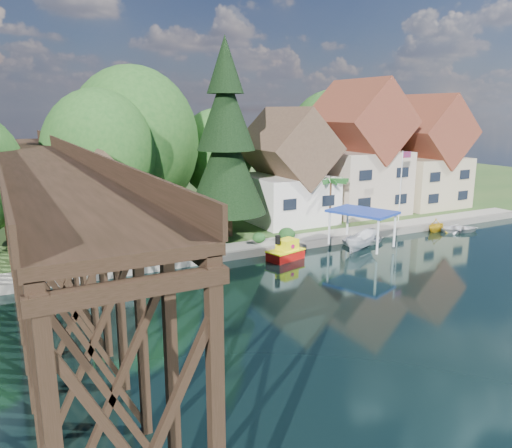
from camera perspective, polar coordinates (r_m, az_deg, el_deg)
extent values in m
plane|color=black|center=(33.11, 7.47, -7.01)|extent=(140.00, 140.00, 0.00)
cube|color=#2A4F1F|center=(62.98, -10.62, 2.67)|extent=(140.00, 52.00, 0.50)
cube|color=slate|center=(41.47, 5.65, -2.40)|extent=(60.00, 0.40, 0.62)
cube|color=gray|center=(43.54, 6.92, -1.39)|extent=(50.00, 2.60, 0.06)
cube|color=black|center=(14.60, -16.27, -17.30)|extent=(4.00, 0.36, 8.00)
cube|color=black|center=(17.41, -18.50, -12.29)|extent=(4.00, 0.36, 8.00)
cube|color=black|center=(20.35, -20.04, -8.69)|extent=(4.00, 0.36, 8.00)
cube|color=black|center=(23.35, -21.17, -6.00)|extent=(4.00, 0.36, 8.00)
cube|color=black|center=(26.40, -22.03, -3.93)|extent=(4.00, 0.36, 8.00)
cube|color=black|center=(29.48, -22.71, -2.29)|extent=(4.00, 0.36, 8.00)
cube|color=black|center=(32.58, -23.26, -0.96)|extent=(4.00, 0.36, 8.00)
cube|color=black|center=(35.70, -23.71, 0.14)|extent=(4.00, 0.36, 8.00)
cube|color=black|center=(38.83, -24.09, 1.07)|extent=(4.00, 0.36, 8.00)
cube|color=black|center=(41.98, -24.42, 1.85)|extent=(4.00, 0.36, 8.00)
cube|color=black|center=(45.13, -24.69, 2.53)|extent=(4.00, 0.36, 8.00)
cube|color=black|center=(48.29, -24.94, 3.11)|extent=(4.00, 0.36, 8.00)
cube|color=black|center=(51.45, -25.15, 3.63)|extent=(4.00, 0.36, 8.00)
cube|color=black|center=(31.46, -27.03, 5.73)|extent=(0.35, 44.00, 0.35)
cube|color=black|center=(31.70, -20.69, 6.35)|extent=(0.35, 44.00, 0.35)
cube|color=black|center=(31.50, -23.90, 6.59)|extent=(4.00, 44.00, 0.30)
cube|color=black|center=(31.66, -20.36, 7.92)|extent=(0.12, 44.00, 0.80)
cube|color=silver|center=(49.10, 3.51, 2.96)|extent=(7.50, 8.00, 4.50)
cube|color=#4E3629|center=(48.49, 3.59, 8.73)|extent=(7.64, 8.64, 7.64)
cube|color=black|center=(44.59, 3.90, 2.23)|extent=(1.35, 0.08, 1.00)
cube|color=black|center=(46.90, 8.27, 2.66)|extent=(1.35, 0.08, 1.00)
cube|color=#BCA893|center=(54.50, 11.39, 4.79)|extent=(8.50, 8.50, 6.50)
cube|color=maroon|center=(54.00, 11.69, 11.43)|extent=(8.65, 9.18, 8.65)
cube|color=black|center=(49.69, 12.38, 4.35)|extent=(1.53, 0.08, 1.00)
cube|color=black|center=(52.86, 16.35, 4.63)|extent=(1.53, 0.08, 1.00)
cube|color=tan|center=(60.28, 18.36, 4.67)|extent=(8.00, 8.00, 5.50)
cube|color=maroon|center=(59.79, 18.74, 10.01)|extent=(8.15, 8.64, 8.15)
cube|color=black|center=(55.88, 19.74, 4.25)|extent=(1.44, 0.08, 1.00)
cube|color=black|center=(59.24, 22.69, 4.46)|extent=(1.44, 0.08, 1.00)
cube|color=silver|center=(41.42, -17.16, -0.17)|extent=(5.00, 5.00, 3.50)
cube|color=#4E3629|center=(40.80, -17.49, 4.69)|extent=(5.09, 5.40, 5.09)
cube|color=black|center=(38.71, -18.49, -0.89)|extent=(0.90, 0.08, 1.00)
cube|color=black|center=(39.23, -14.46, -0.45)|extent=(0.90, 0.08, 1.00)
cylinder|color=#382314|center=(45.83, -17.05, 1.70)|extent=(0.50, 0.50, 4.50)
ellipsoid|color=#1D4D1B|center=(45.20, -17.45, 7.61)|extent=(4.40, 4.40, 5.06)
cylinder|color=#382314|center=(50.48, -13.50, 3.16)|extent=(0.50, 0.50, 4.95)
ellipsoid|color=#1D4D1B|center=(49.90, -13.81, 9.08)|extent=(5.00, 5.00, 5.75)
cylinder|color=#382314|center=(54.35, -4.52, 3.67)|extent=(0.50, 0.50, 4.05)
ellipsoid|color=#1D4D1B|center=(53.83, -4.60, 8.17)|extent=(4.00, 4.00, 4.60)
cylinder|color=#382314|center=(61.73, 8.41, 4.90)|extent=(0.50, 0.50, 4.50)
ellipsoid|color=#1D4D1B|center=(61.26, 8.56, 9.30)|extent=(4.60, 4.60, 5.29)
cylinder|color=#382314|center=(63.90, 16.35, 4.37)|extent=(0.50, 0.50, 3.60)
ellipsoid|color=#1D4D1B|center=(63.48, 16.57, 7.77)|extent=(3.80, 3.80, 4.37)
ellipsoid|color=#17421A|center=(37.32, -10.97, -2.80)|extent=(1.98, 1.98, 1.53)
ellipsoid|color=#17421A|center=(38.23, -8.23, -2.58)|extent=(1.54, 1.54, 1.19)
ellipsoid|color=#17421A|center=(38.40, -5.18, -2.03)|extent=(2.20, 2.20, 1.70)
ellipsoid|color=#17421A|center=(36.83, -15.53, -3.39)|extent=(1.76, 1.76, 1.36)
ellipsoid|color=#17421A|center=(40.85, 0.33, -1.43)|extent=(1.54, 1.54, 1.19)
ellipsoid|color=#17421A|center=(41.79, 3.55, -1.01)|extent=(1.76, 1.76, 1.36)
cylinder|color=#382314|center=(43.26, -3.32, 0.64)|extent=(0.92, 0.92, 3.07)
cone|color=black|center=(42.52, -3.40, 6.71)|extent=(6.75, 6.75, 8.18)
cone|color=black|center=(42.27, -3.49, 12.93)|extent=(4.91, 4.91, 6.65)
cone|color=black|center=(42.43, -3.56, 17.77)|extent=(3.07, 3.07, 4.60)
cylinder|color=#382314|center=(47.29, 8.36, 2.24)|extent=(0.41, 0.41, 4.13)
ellipsoid|color=#1A501E|center=(46.93, 8.45, 4.94)|extent=(4.07, 4.07, 0.94)
cylinder|color=white|center=(50.22, 16.19, 4.10)|extent=(0.10, 0.10, 6.93)
cube|color=#B4140C|center=(50.24, 16.87, 7.60)|extent=(0.99, 0.05, 0.59)
cube|color=#AE0E0B|center=(38.35, 3.38, -3.61)|extent=(3.09, 2.17, 0.75)
cube|color=#FFF80D|center=(38.24, 3.39, -3.03)|extent=(3.21, 2.29, 0.09)
cube|color=#FFF80D|center=(38.26, 3.59, -2.41)|extent=(1.73, 1.47, 0.93)
cylinder|color=black|center=(37.39, 2.52, -1.80)|extent=(0.41, 0.41, 0.65)
cylinder|color=#AB0D58|center=(37.88, 4.22, -2.58)|extent=(0.34, 0.16, 0.34)
cylinder|color=#AB0D58|center=(38.65, 2.97, -2.25)|extent=(0.34, 0.16, 0.34)
cylinder|color=#AB0D58|center=(38.79, 4.35, -2.21)|extent=(0.16, 0.34, 0.34)
imported|color=silver|center=(43.73, 12.34, -1.70)|extent=(4.20, 3.21, 0.81)
imported|color=white|center=(41.87, 11.92, -1.80)|extent=(4.35, 2.87, 1.57)
cube|color=#1937A7|center=(41.35, 12.07, 1.38)|extent=(5.02, 5.94, 0.19)
cylinder|color=white|center=(41.88, 15.56, -0.65)|extent=(0.19, 0.19, 2.84)
cylinder|color=white|center=(43.92, 10.41, 0.23)|extent=(0.19, 0.19, 2.84)
cylinder|color=white|center=(39.41, 13.73, -1.39)|extent=(0.19, 0.19, 2.84)
cylinder|color=white|center=(41.57, 8.37, -0.41)|extent=(0.19, 0.19, 2.84)
imported|color=gold|center=(49.95, 19.93, -0.03)|extent=(3.15, 2.90, 1.39)
imported|color=silver|center=(50.78, 22.28, -0.39)|extent=(4.37, 3.83, 0.75)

